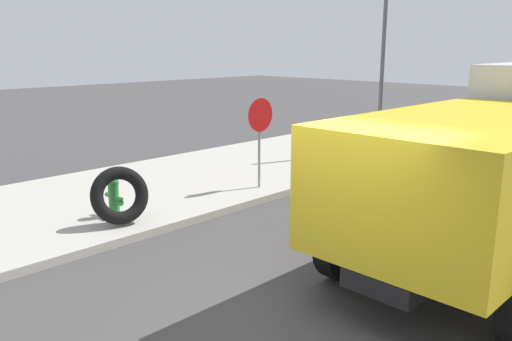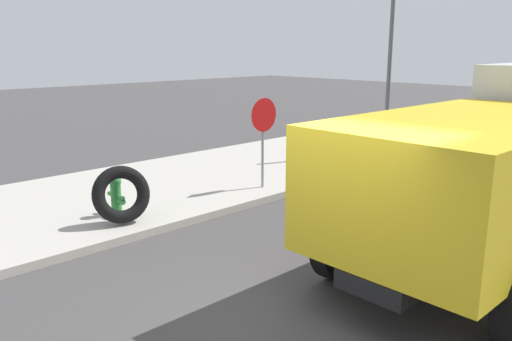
{
  "view_description": "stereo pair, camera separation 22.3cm",
  "coord_description": "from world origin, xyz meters",
  "px_view_note": "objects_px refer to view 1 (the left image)",
  "views": [
    {
      "loc": [
        -4.55,
        -3.46,
        3.32
      ],
      "look_at": [
        1.57,
        2.57,
        1.26
      ],
      "focal_mm": 36.32,
      "sensor_mm": 36.0,
      "label": 1
    },
    {
      "loc": [
        -4.39,
        -3.62,
        3.32
      ],
      "look_at": [
        1.57,
        2.57,
        1.26
      ],
      "focal_mm": 36.32,
      "sensor_mm": 36.0,
      "label": 2
    }
  ],
  "objects_px": {
    "street_light_pole": "(382,68)",
    "fire_hydrant": "(114,195)",
    "stop_sign": "(260,126)",
    "dump_truck_yellow": "(505,158)",
    "loose_tire": "(120,195)"
  },
  "relations": [
    {
      "from": "stop_sign",
      "to": "fire_hydrant",
      "type": "bearing_deg",
      "value": 171.18
    },
    {
      "from": "stop_sign",
      "to": "street_light_pole",
      "type": "relative_size",
      "value": 0.4
    },
    {
      "from": "stop_sign",
      "to": "street_light_pole",
      "type": "height_order",
      "value": "street_light_pole"
    },
    {
      "from": "stop_sign",
      "to": "dump_truck_yellow",
      "type": "relative_size",
      "value": 0.29
    },
    {
      "from": "fire_hydrant",
      "to": "dump_truck_yellow",
      "type": "relative_size",
      "value": 0.11
    },
    {
      "from": "dump_truck_yellow",
      "to": "fire_hydrant",
      "type": "bearing_deg",
      "value": 121.57
    },
    {
      "from": "street_light_pole",
      "to": "fire_hydrant",
      "type": "bearing_deg",
      "value": 178.47
    },
    {
      "from": "fire_hydrant",
      "to": "street_light_pole",
      "type": "relative_size",
      "value": 0.15
    },
    {
      "from": "fire_hydrant",
      "to": "dump_truck_yellow",
      "type": "bearing_deg",
      "value": -58.43
    },
    {
      "from": "street_light_pole",
      "to": "stop_sign",
      "type": "bearing_deg",
      "value": -176.95
    },
    {
      "from": "loose_tire",
      "to": "stop_sign",
      "type": "distance_m",
      "value": 3.73
    },
    {
      "from": "loose_tire",
      "to": "street_light_pole",
      "type": "height_order",
      "value": "street_light_pole"
    },
    {
      "from": "loose_tire",
      "to": "fire_hydrant",
      "type": "bearing_deg",
      "value": 71.53
    },
    {
      "from": "loose_tire",
      "to": "street_light_pole",
      "type": "bearing_deg",
      "value": 1.66
    },
    {
      "from": "dump_truck_yellow",
      "to": "loose_tire",
      "type": "bearing_deg",
      "value": 125.18
    }
  ]
}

